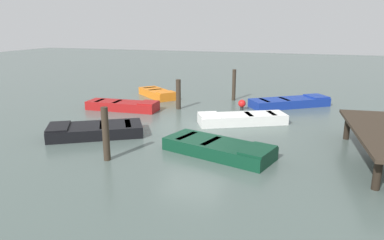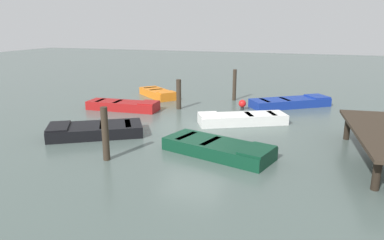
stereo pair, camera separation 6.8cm
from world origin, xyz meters
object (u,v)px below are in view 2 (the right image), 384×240
rowboat_blue (290,102)px  rowboat_dark_green (218,148)px  rowboat_white (242,119)px  dock_segment (381,135)px  mooring_piling_far_left (179,94)px  rowboat_orange (158,93)px  mooring_piling_mid_left (234,85)px  rowboat_black (95,130)px  marker_buoy (242,104)px  mooring_piling_near_right (105,134)px  rowboat_red (123,105)px

rowboat_blue → rowboat_dark_green: bearing=-137.1°
rowboat_white → rowboat_dark_green: bearing=62.8°
dock_segment → mooring_piling_far_left: (-4.48, -8.02, -0.12)m
rowboat_orange → mooring_piling_mid_left: bearing=47.5°
rowboat_dark_green → rowboat_white: size_ratio=1.00×
rowboat_black → rowboat_white: bearing=-176.2°
mooring_piling_mid_left → marker_buoy: 2.28m
rowboat_blue → mooring_piling_far_left: size_ratio=2.74×
rowboat_dark_green → marker_buoy: (-6.30, -0.49, 0.07)m
rowboat_blue → mooring_piling_far_left: (2.29, -5.05, 0.50)m
dock_segment → mooring_piling_far_left: mooring_piling_far_left is taller
mooring_piling_near_right → dock_segment: bearing=108.0°
rowboat_dark_green → rowboat_red: size_ratio=1.06×
mooring_piling_far_left → marker_buoy: bearing=106.1°
rowboat_blue → mooring_piling_mid_left: bearing=133.5°
marker_buoy → mooring_piling_near_right: bearing=-18.2°
rowboat_black → marker_buoy: marker_buoy is taller
rowboat_white → rowboat_black: bearing=7.6°
rowboat_white → rowboat_orange: 6.83m
rowboat_blue → mooring_piling_mid_left: (-0.59, -2.97, 0.61)m
rowboat_orange → marker_buoy: (1.51, 5.07, 0.07)m
rowboat_black → mooring_piling_near_right: 2.69m
rowboat_dark_green → rowboat_blue: size_ratio=0.94×
rowboat_black → mooring_piling_far_left: (-4.99, 1.36, 0.50)m
rowboat_black → marker_buoy: (-5.83, 4.28, 0.07)m
dock_segment → rowboat_black: (0.51, -9.39, -0.61)m
rowboat_dark_green → rowboat_white: (-3.80, -0.02, -0.00)m
rowboat_black → mooring_piling_near_right: size_ratio=2.20×
rowboat_dark_green → rowboat_blue: same height
mooring_piling_far_left → rowboat_blue: bearing=114.4°
rowboat_black → rowboat_blue: bearing=-162.7°
rowboat_blue → marker_buoy: (1.45, -2.13, 0.07)m
rowboat_red → rowboat_white: size_ratio=0.95×
rowboat_red → marker_buoy: marker_buoy is taller
rowboat_orange → marker_buoy: size_ratio=5.87×
rowboat_orange → marker_buoy: marker_buoy is taller
mooring_piling_far_left → rowboat_red: bearing=-67.2°
dock_segment → rowboat_dark_green: bearing=-83.4°
rowboat_red → rowboat_orange: same height
rowboat_red → mooring_piling_mid_left: (-3.91, 4.50, 0.61)m
rowboat_dark_green → mooring_piling_far_left: 6.45m
rowboat_white → marker_buoy: 2.54m
rowboat_dark_green → marker_buoy: bearing=110.7°
rowboat_white → marker_buoy: size_ratio=7.61×
rowboat_red → mooring_piling_far_left: mooring_piling_far_left is taller
mooring_piling_far_left → mooring_piling_mid_left: mooring_piling_mid_left is taller
rowboat_red → rowboat_blue: size_ratio=0.89×
dock_segment → marker_buoy: size_ratio=11.03×
rowboat_dark_green → rowboat_blue: bearing=94.4°
mooring_piling_mid_left → mooring_piling_near_right: 10.01m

